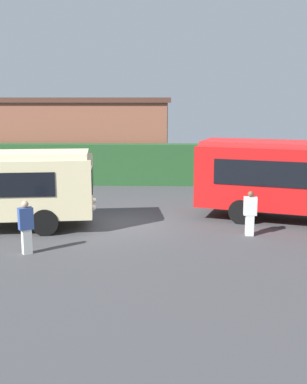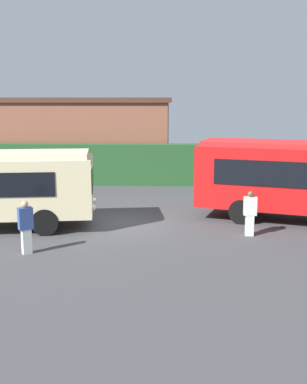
{
  "view_description": "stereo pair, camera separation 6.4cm",
  "coord_description": "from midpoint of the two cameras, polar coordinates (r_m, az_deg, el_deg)",
  "views": [
    {
      "loc": [
        1.88,
        -18.96,
        5.0
      ],
      "look_at": [
        1.25,
        -0.19,
        1.39
      ],
      "focal_mm": 45.72,
      "sensor_mm": 36.0,
      "label": 1
    },
    {
      "loc": [
        1.94,
        -18.96,
        5.0
      ],
      "look_at": [
        1.25,
        -0.19,
        1.39
      ],
      "focal_mm": 45.72,
      "sensor_mm": 36.0,
      "label": 2
    }
  ],
  "objects": [
    {
      "name": "ground_plane",
      "position": [
        19.7,
        -3.71,
        -3.85
      ],
      "size": [
        64.0,
        64.0,
        0.0
      ],
      "primitive_type": "plane",
      "color": "#424244"
    },
    {
      "name": "person_left",
      "position": [
        16.39,
        -14.76,
        -3.87
      ],
      "size": [
        0.52,
        0.47,
        1.77
      ],
      "rotation": [
        0.0,
        0.0,
        2.15
      ],
      "color": "silver",
      "rests_on": "ground_plane"
    },
    {
      "name": "person_center",
      "position": [
        18.3,
        11.1,
        -2.36
      ],
      "size": [
        0.48,
        0.27,
        1.67
      ],
      "rotation": [
        0.0,
        0.0,
        1.55
      ],
      "color": "silver",
      "rests_on": "ground_plane"
    },
    {
      "name": "person_right",
      "position": [
        22.89,
        17.13,
        0.0
      ],
      "size": [
        0.27,
        0.46,
        1.67
      ],
      "rotation": [
        0.0,
        0.0,
        3.12
      ],
      "color": "#334C8C",
      "rests_on": "ground_plane"
    },
    {
      "name": "hedge_row",
      "position": [
        28.65,
        -1.91,
        3.24
      ],
      "size": [
        44.0,
        1.04,
        2.39
      ],
      "primitive_type": "cube",
      "color": "#255228",
      "rests_on": "ground_plane"
    },
    {
      "name": "depot_building",
      "position": [
        33.68,
        -8.14,
        6.57
      ],
      "size": [
        11.75,
        8.15,
        5.05
      ],
      "color": "brown",
      "rests_on": "ground_plane"
    }
  ]
}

